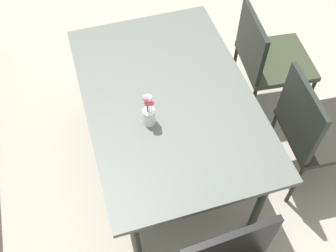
{
  "coord_description": "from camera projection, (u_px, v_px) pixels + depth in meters",
  "views": [
    {
      "loc": [
        -1.41,
        0.43,
        2.53
      ],
      "look_at": [
        0.05,
        -0.01,
        0.46
      ],
      "focal_mm": 42.06,
      "sensor_mm": 36.0,
      "label": 1
    }
  ],
  "objects": [
    {
      "name": "ground_plane",
      "position": [
        169.0,
        168.0,
        2.92
      ],
      "size": [
        12.0,
        12.0,
        0.0
      ],
      "primitive_type": "plane",
      "color": "gray"
    },
    {
      "name": "dining_table",
      "position": [
        168.0,
        102.0,
        2.37
      ],
      "size": [
        1.49,
        0.98,
        0.77
      ],
      "color": "#4C514C",
      "rests_on": "ground"
    },
    {
      "name": "chair_near_right",
      "position": [
        267.0,
        57.0,
        2.86
      ],
      "size": [
        0.54,
        0.54,
        0.89
      ],
      "rotation": [
        0.0,
        0.0,
        3.04
      ],
      "color": "#2B3020",
      "rests_on": "ground"
    },
    {
      "name": "chair_near_left",
      "position": [
        313.0,
        128.0,
        2.47
      ],
      "size": [
        0.51,
        0.51,
        0.93
      ],
      "rotation": [
        0.0,
        0.0,
        3.07
      ],
      "color": "black",
      "rests_on": "ground"
    },
    {
      "name": "flower_vase",
      "position": [
        149.0,
        112.0,
        2.13
      ],
      "size": [
        0.07,
        0.07,
        0.24
      ],
      "color": "silver",
      "rests_on": "dining_table"
    }
  ]
}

